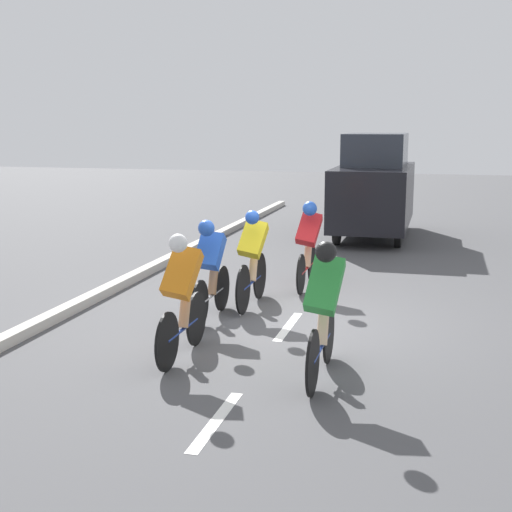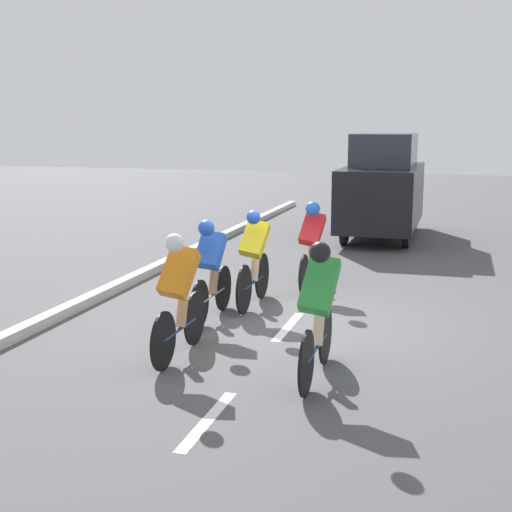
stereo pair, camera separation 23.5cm
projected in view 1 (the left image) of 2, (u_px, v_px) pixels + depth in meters
ground_plane at (291, 323)px, 9.78m from camera, size 60.00×60.00×0.00m
lane_stripe_near at (216, 421)px, 6.58m from camera, size 0.12×1.40×0.01m
lane_stripe_mid at (288, 326)px, 9.62m from camera, size 0.12×1.40×0.01m
lane_stripe_far at (326, 277)px, 12.67m from camera, size 0.12×1.40×0.01m
curb at (74, 306)px, 10.40m from camera, size 0.20×28.04×0.14m
cyclist_yellow at (252, 257)px, 10.51m from camera, size 0.41×1.69×1.49m
cyclist_orange at (182, 293)px, 8.15m from camera, size 0.41×1.64×1.52m
cyclist_blue at (210, 267)px, 9.77m from camera, size 0.37×1.66×1.45m
cyclist_green at (323, 307)px, 7.47m from camera, size 0.40×1.73×1.55m
cyclist_red at (308, 242)px, 11.66m from camera, size 0.41×1.64×1.48m
support_car at (374, 187)px, 16.98m from camera, size 1.70×4.21×2.46m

